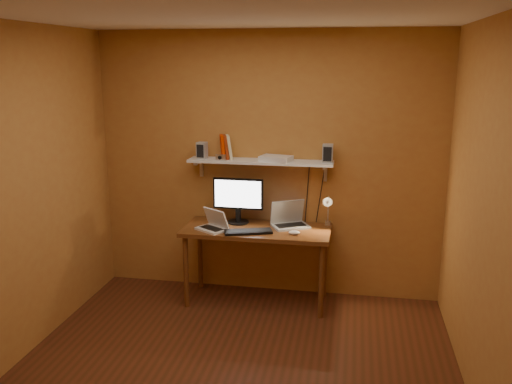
% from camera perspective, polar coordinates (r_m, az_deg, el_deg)
% --- Properties ---
extents(room, '(3.44, 3.24, 2.64)m').
position_cam_1_polar(room, '(3.81, -2.58, -1.68)').
color(room, '#552616').
rests_on(room, ground).
extents(desk, '(1.40, 0.60, 0.75)m').
position_cam_1_polar(desk, '(5.20, 0.08, -4.73)').
color(desk, brown).
rests_on(desk, ground).
extents(wall_shelf, '(1.40, 0.25, 0.21)m').
position_cam_1_polar(wall_shelf, '(5.21, 0.47, 3.20)').
color(wall_shelf, white).
rests_on(wall_shelf, room).
extents(monitor, '(0.50, 0.21, 0.45)m').
position_cam_1_polar(monitor, '(5.28, -1.90, -0.64)').
color(monitor, black).
rests_on(monitor, desk).
extents(laptop, '(0.41, 0.37, 0.25)m').
position_cam_1_polar(laptop, '(5.24, 3.50, -2.89)').
color(laptop, '#989BA0').
rests_on(laptop, desk).
extents(netbook, '(0.34, 0.32, 0.20)m').
position_cam_1_polar(netbook, '(5.13, -4.48, -3.38)').
color(netbook, white).
rests_on(netbook, desk).
extents(keyboard, '(0.46, 0.28, 0.02)m').
position_cam_1_polar(keyboard, '(5.03, -0.83, -4.20)').
color(keyboard, black).
rests_on(keyboard, desk).
extents(mouse, '(0.11, 0.08, 0.04)m').
position_cam_1_polar(mouse, '(5.00, 4.06, -4.28)').
color(mouse, white).
rests_on(mouse, desk).
extents(desk_lamp, '(0.09, 0.23, 0.38)m').
position_cam_1_polar(desk_lamp, '(5.16, 7.56, -1.58)').
color(desk_lamp, silver).
rests_on(desk_lamp, desk).
extents(speaker_left, '(0.10, 0.10, 0.16)m').
position_cam_1_polar(speaker_left, '(5.31, -5.70, 4.39)').
color(speaker_left, '#989BA0').
rests_on(speaker_left, wall_shelf).
extents(speaker_right, '(0.10, 0.10, 0.17)m').
position_cam_1_polar(speaker_right, '(5.13, 7.56, 4.06)').
color(speaker_right, '#989BA0').
rests_on(speaker_right, wall_shelf).
extents(books, '(0.16, 0.17, 0.23)m').
position_cam_1_polar(books, '(5.28, -3.20, 4.76)').
color(books, red).
rests_on(books, wall_shelf).
extents(shelf_camera, '(0.10, 0.05, 0.06)m').
position_cam_1_polar(shelf_camera, '(5.21, -3.75, 3.66)').
color(shelf_camera, silver).
rests_on(shelf_camera, wall_shelf).
extents(router, '(0.33, 0.26, 0.05)m').
position_cam_1_polar(router, '(5.17, 2.12, 3.55)').
color(router, white).
rests_on(router, wall_shelf).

